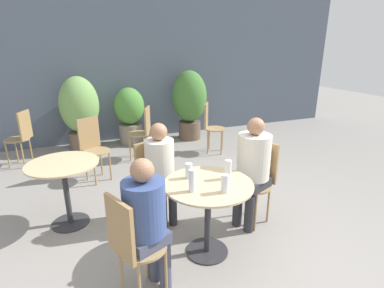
% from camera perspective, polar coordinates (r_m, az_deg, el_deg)
% --- Properties ---
extents(ground_plane, '(20.00, 20.00, 0.00)m').
position_cam_1_polar(ground_plane, '(3.10, 5.21, -19.99)').
color(ground_plane, gray).
extents(storefront_wall, '(10.00, 0.06, 3.00)m').
position_cam_1_polar(storefront_wall, '(6.39, -11.71, 14.30)').
color(storefront_wall, '#4C5666').
rests_on(storefront_wall, ground_plane).
extents(cafe_table_near, '(0.82, 0.82, 0.73)m').
position_cam_1_polar(cafe_table_near, '(2.79, 3.08, -10.38)').
color(cafe_table_near, '#2D2D33').
rests_on(cafe_table_near, ground_plane).
extents(cafe_table_far, '(0.75, 0.75, 0.73)m').
position_cam_1_polar(cafe_table_far, '(3.52, -23.13, -5.99)').
color(cafe_table_far, '#2D2D33').
rests_on(cafe_table_far, ground_plane).
extents(bistro_chair_0, '(0.43, 0.42, 0.92)m').
position_cam_1_polar(bistro_chair_0, '(3.40, 12.67, -5.80)').
color(bistro_chair_0, '#997F56').
rests_on(bistro_chair_0, ground_plane).
extents(bistro_chair_1, '(0.42, 0.43, 0.92)m').
position_cam_1_polar(bistro_chair_1, '(3.36, -7.48, -5.81)').
color(bistro_chair_1, '#997F56').
rests_on(bistro_chair_1, ground_plane).
extents(bistro_chair_2, '(0.43, 0.42, 0.92)m').
position_cam_1_polar(bistro_chair_2, '(2.35, -11.52, -17.64)').
color(bistro_chair_2, '#997F56').
rests_on(bistro_chair_2, ground_plane).
extents(bistro_chair_3, '(0.43, 0.41, 0.92)m').
position_cam_1_polar(bistro_chair_3, '(5.58, -29.73, 1.74)').
color(bistro_chair_3, '#997F56').
rests_on(bistro_chair_3, ground_plane).
extents(bistro_chair_4, '(0.44, 0.43, 0.92)m').
position_cam_1_polar(bistro_chair_4, '(5.50, 3.55, 3.96)').
color(bistro_chair_4, '#997F56').
rests_on(bistro_chair_4, ground_plane).
extents(bistro_chair_5, '(0.42, 0.43, 0.92)m').
position_cam_1_polar(bistro_chair_5, '(4.59, -18.41, 0.10)').
color(bistro_chair_5, '#997F56').
rests_on(bistro_chair_5, ground_plane).
extents(bistro_chair_6, '(0.43, 0.42, 0.92)m').
position_cam_1_polar(bistro_chair_6, '(5.22, -9.29, 2.97)').
color(bistro_chair_6, '#997F56').
rests_on(bistro_chair_6, ground_plane).
extents(seated_person_0, '(0.42, 0.40, 1.22)m').
position_cam_1_polar(seated_person_0, '(3.22, 11.45, -3.76)').
color(seated_person_0, '#2D2D33').
rests_on(seated_person_0, ground_plane).
extents(seated_person_1, '(0.36, 0.37, 1.16)m').
position_cam_1_polar(seated_person_1, '(3.20, -6.00, -4.15)').
color(seated_person_1, '#2D2D33').
rests_on(seated_person_1, ground_plane).
extents(seated_person_2, '(0.39, 0.37, 1.16)m').
position_cam_1_polar(seated_person_2, '(2.34, -8.68, -13.41)').
color(seated_person_2, '#42475B').
rests_on(seated_person_2, ground_plane).
extents(beer_glass_0, '(0.06, 0.06, 0.20)m').
position_cam_1_polar(beer_glass_0, '(2.54, -0.01, -6.99)').
color(beer_glass_0, silver).
rests_on(beer_glass_0, cafe_table_near).
extents(beer_glass_1, '(0.07, 0.07, 0.16)m').
position_cam_1_polar(beer_glass_1, '(2.54, 6.27, -7.49)').
color(beer_glass_1, silver).
rests_on(beer_glass_1, cafe_table_near).
extents(beer_glass_2, '(0.06, 0.06, 0.18)m').
position_cam_1_polar(beer_glass_2, '(2.79, 6.89, -4.85)').
color(beer_glass_2, silver).
rests_on(beer_glass_2, cafe_table_near).
extents(beer_glass_3, '(0.07, 0.07, 0.14)m').
position_cam_1_polar(beer_glass_3, '(2.79, -0.60, -5.11)').
color(beer_glass_3, silver).
rests_on(beer_glass_3, cafe_table_near).
extents(potted_plant_0, '(0.71, 0.71, 1.38)m').
position_cam_1_polar(potted_plant_0, '(6.00, -20.60, 6.14)').
color(potted_plant_0, brown).
rests_on(potted_plant_0, ground_plane).
extents(potted_plant_1, '(0.58, 0.58, 1.13)m').
position_cam_1_polar(potted_plant_1, '(6.09, -11.78, 5.72)').
color(potted_plant_1, slate).
rests_on(potted_plant_1, ground_plane).
extents(potted_plant_2, '(0.71, 0.71, 1.43)m').
position_cam_1_polar(potted_plant_2, '(6.26, -0.48, 8.19)').
color(potted_plant_2, brown).
rests_on(potted_plant_2, ground_plane).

